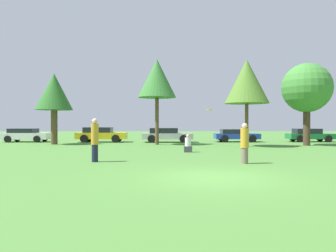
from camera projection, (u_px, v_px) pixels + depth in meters
ground_plane at (214, 177)px, 10.37m from camera, size 120.00×120.00×0.00m
person_thrower at (95, 140)px, 14.49m from camera, size 0.33×0.33×1.94m
person_catcher at (245, 143)px, 13.88m from camera, size 0.35×0.35×1.72m
frisbee at (209, 110)px, 14.22m from camera, size 0.24×0.24×0.06m
bystander_sitting at (188, 145)px, 19.36m from camera, size 0.47×0.39×1.08m
tree_0 at (54, 93)px, 26.55m from camera, size 2.97×2.97×5.78m
tree_1 at (157, 79)px, 26.16m from camera, size 3.07×3.07×6.86m
tree_2 at (247, 82)px, 24.06m from camera, size 3.25×3.25×6.43m
tree_3 at (307, 88)px, 25.11m from camera, size 3.77×3.77×6.33m
parked_car_white at (26, 135)px, 29.99m from camera, size 4.21×2.06×1.23m
parked_car_yellow at (101, 134)px, 29.76m from camera, size 4.50×2.07×1.35m
parked_car_silver at (166, 135)px, 29.53m from camera, size 4.53×2.05×1.29m
parked_car_blue at (236, 135)px, 30.17m from camera, size 4.04×2.09×1.16m
parked_car_green at (309, 135)px, 30.25m from camera, size 4.15×1.89×1.22m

